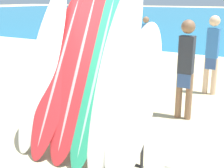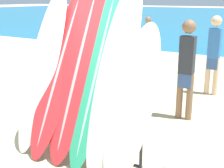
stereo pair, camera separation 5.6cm
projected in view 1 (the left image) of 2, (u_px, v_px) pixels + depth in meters
The scene contains 10 objects.
surfboard_rack at pixel (82, 126), 4.31m from camera, with size 1.89×0.04×0.87m.
surfboard_slot_0 at pixel (43, 67), 4.61m from camera, with size 0.53×1.10×2.39m.
surfboard_slot_1 at pixel (59, 71), 4.48m from camera, with size 0.55×1.26×2.35m.
surfboard_slot_2 at pixel (78, 70), 4.30m from camera, with size 0.60×1.17×2.45m.
surfboard_slot_3 at pixel (97, 76), 4.14m from camera, with size 0.48×1.12×2.36m.
surfboard_slot_4 at pixel (115, 74), 3.99m from camera, with size 0.51×1.17×2.48m.
surfboard_slot_5 at pixel (133, 102), 3.81m from camera, with size 0.57×1.03×1.91m.
person_near_water at pixel (186, 66), 5.61m from camera, with size 0.31×0.24×1.82m.
person_far_left at pixel (145, 38), 10.44m from camera, with size 0.26×0.21×1.59m.
person_far_right at pixel (212, 52), 7.09m from camera, with size 0.31×0.24×1.81m.
Camera 1 is at (2.61, -2.53, 2.19)m, focal length 50.00 mm.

